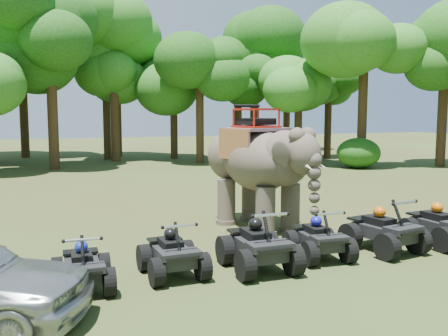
{
  "coord_description": "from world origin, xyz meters",
  "views": [
    {
      "loc": [
        -4.72,
        -11.34,
        3.42
      ],
      "look_at": [
        0.0,
        1.2,
        1.9
      ],
      "focal_mm": 40.0,
      "sensor_mm": 36.0,
      "label": 1
    }
  ],
  "objects_px": {
    "atv_4": "(384,224)",
    "atv_5": "(441,219)",
    "elephant": "(258,167)",
    "atv_2": "(258,239)",
    "atv_3": "(319,233)",
    "atv_0": "(82,261)",
    "atv_1": "(172,247)"
  },
  "relations": [
    {
      "from": "atv_4",
      "to": "atv_5",
      "type": "xyz_separation_m",
      "value": [
        1.8,
        -0.0,
        -0.01
      ]
    },
    {
      "from": "elephant",
      "to": "atv_4",
      "type": "relative_size",
      "value": 2.35
    },
    {
      "from": "atv_2",
      "to": "atv_3",
      "type": "xyz_separation_m",
      "value": [
        1.67,
        0.28,
        -0.08
      ]
    },
    {
      "from": "atv_0",
      "to": "atv_3",
      "type": "bearing_deg",
      "value": 4.19
    },
    {
      "from": "atv_2",
      "to": "atv_4",
      "type": "xyz_separation_m",
      "value": [
        3.48,
        0.23,
        -0.01
      ]
    },
    {
      "from": "atv_4",
      "to": "atv_5",
      "type": "relative_size",
      "value": 1.02
    },
    {
      "from": "atv_0",
      "to": "atv_1",
      "type": "xyz_separation_m",
      "value": [
        1.84,
        0.22,
        0.03
      ]
    },
    {
      "from": "atv_1",
      "to": "atv_3",
      "type": "height_order",
      "value": "atv_1"
    },
    {
      "from": "atv_0",
      "to": "atv_5",
      "type": "relative_size",
      "value": 0.87
    },
    {
      "from": "atv_3",
      "to": "atv_0",
      "type": "bearing_deg",
      "value": -173.41
    },
    {
      "from": "atv_1",
      "to": "atv_5",
      "type": "bearing_deg",
      "value": -2.18
    },
    {
      "from": "atv_0",
      "to": "atv_1",
      "type": "bearing_deg",
      "value": 8.66
    },
    {
      "from": "atv_2",
      "to": "atv_5",
      "type": "relative_size",
      "value": 1.04
    },
    {
      "from": "atv_4",
      "to": "atv_5",
      "type": "bearing_deg",
      "value": -9.68
    },
    {
      "from": "atv_1",
      "to": "atv_4",
      "type": "relative_size",
      "value": 0.9
    },
    {
      "from": "elephant",
      "to": "atv_5",
      "type": "xyz_separation_m",
      "value": [
        3.64,
        -3.44,
        -1.14
      ]
    },
    {
      "from": "elephant",
      "to": "atv_4",
      "type": "bearing_deg",
      "value": -77.55
    },
    {
      "from": "atv_4",
      "to": "atv_5",
      "type": "distance_m",
      "value": 1.8
    },
    {
      "from": "atv_0",
      "to": "atv_4",
      "type": "bearing_deg",
      "value": 3.2
    },
    {
      "from": "elephant",
      "to": "atv_5",
      "type": "bearing_deg",
      "value": -59.13
    },
    {
      "from": "atv_3",
      "to": "atv_5",
      "type": "xyz_separation_m",
      "value": [
        3.6,
        -0.05,
        0.06
      ]
    },
    {
      "from": "atv_2",
      "to": "atv_3",
      "type": "height_order",
      "value": "atv_2"
    },
    {
      "from": "atv_1",
      "to": "atv_2",
      "type": "distance_m",
      "value": 1.86
    },
    {
      "from": "atv_0",
      "to": "atv_2",
      "type": "relative_size",
      "value": 0.84
    },
    {
      "from": "elephant",
      "to": "atv_0",
      "type": "xyz_separation_m",
      "value": [
        -5.32,
        -3.61,
        -1.23
      ]
    },
    {
      "from": "atv_2",
      "to": "atv_5",
      "type": "bearing_deg",
      "value": 3.24
    },
    {
      "from": "atv_3",
      "to": "atv_4",
      "type": "xyz_separation_m",
      "value": [
        1.81,
        -0.05,
        0.07
      ]
    },
    {
      "from": "elephant",
      "to": "atv_3",
      "type": "relative_size",
      "value": 2.64
    },
    {
      "from": "elephant",
      "to": "atv_2",
      "type": "relative_size",
      "value": 2.32
    },
    {
      "from": "atv_2",
      "to": "atv_5",
      "type": "xyz_separation_m",
      "value": [
        5.28,
        0.22,
        -0.02
      ]
    },
    {
      "from": "atv_3",
      "to": "atv_2",
      "type": "bearing_deg",
      "value": -166.38
    },
    {
      "from": "atv_0",
      "to": "atv_5",
      "type": "bearing_deg",
      "value": 2.91
    }
  ]
}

